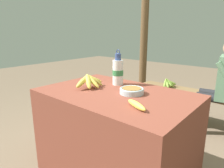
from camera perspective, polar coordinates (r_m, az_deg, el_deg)
name	(u,v)px	position (r m, az deg, el deg)	size (l,w,h in m)	color
market_counter	(115,136)	(1.64, 0.98, -14.52)	(1.14, 0.75, 0.72)	brown
banana_bunch_ripe	(89,81)	(1.61, -6.46, 0.95)	(0.16, 0.28, 0.12)	#4C381E
serving_bowl	(132,90)	(1.46, 5.67, -1.83)	(0.18, 0.18, 0.04)	silver
water_bottle	(118,72)	(1.69, 1.69, 3.58)	(0.09, 0.09, 0.30)	white
loose_banana_front	(136,105)	(1.19, 7.01, -5.95)	(0.19, 0.11, 0.04)	#E0C64C
wooden_bench	(197,98)	(2.66, 23.17, -3.82)	(1.52, 0.32, 0.45)	brown
seated_vendor	(223,81)	(2.49, 29.11, 0.80)	(0.43, 0.41, 1.10)	#232328
banana_bunch_green	(168,83)	(2.75, 15.80, 0.35)	(0.16, 0.27, 0.13)	#4C381E
support_post_near	(144,34)	(3.38, 9.17, 13.81)	(0.12, 0.12, 2.24)	brown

